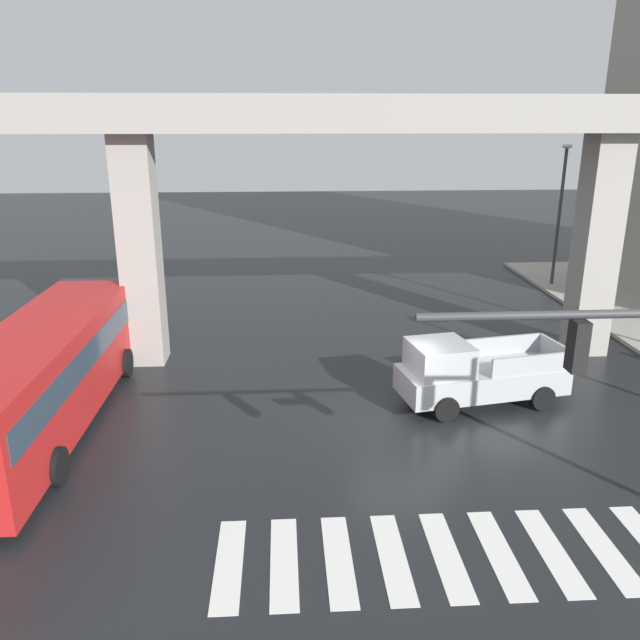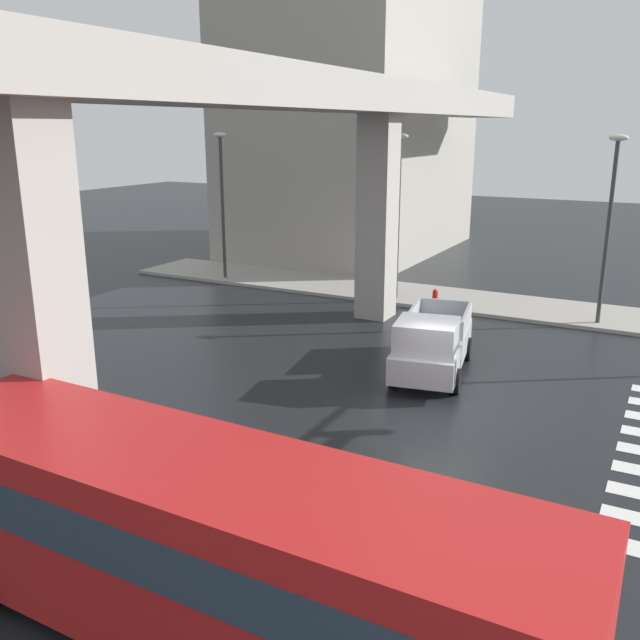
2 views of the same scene
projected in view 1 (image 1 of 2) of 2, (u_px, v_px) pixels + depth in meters
ground_plane at (396, 422)px, 18.53m from camera, size 120.00×120.00×0.00m
crosswalk_stripes at (446, 555)px, 12.92m from camera, size 9.35×2.80×0.01m
elevated_overpass at (376, 136)px, 21.33m from camera, size 49.24×2.55×9.20m
pickup_truck at (473, 374)px, 19.48m from camera, size 5.36×2.79×2.08m
city_bus at (43, 372)px, 17.70m from camera, size 2.92×10.84×2.99m
street_lamp_far_north at (561, 199)px, 31.99m from camera, size 0.44×0.70×7.24m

